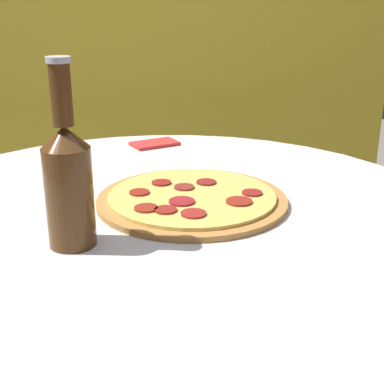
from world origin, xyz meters
name	(u,v)px	position (x,y,z in m)	size (l,w,h in m)	color
table	(166,311)	(0.00, 0.00, 0.56)	(1.02, 1.02, 0.76)	silver
fence_panel	(148,98)	(0.00, 1.04, 0.77)	(1.72, 0.04, 1.53)	gold
pizza	(192,199)	(0.05, 0.02, 0.77)	(0.33, 0.33, 0.02)	#B77F3D
beer_bottle	(68,179)	(-0.14, -0.13, 0.86)	(0.07, 0.07, 0.26)	#563314
napkin	(155,144)	(0.00, 0.41, 0.77)	(0.13, 0.10, 0.01)	red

